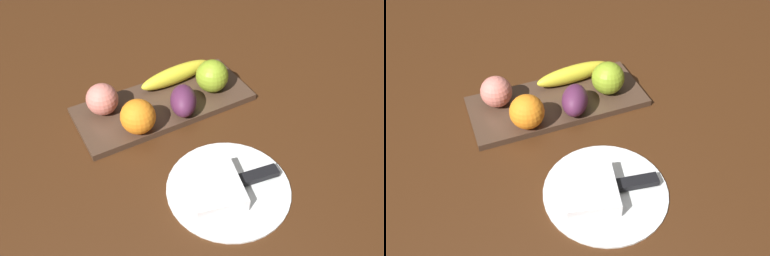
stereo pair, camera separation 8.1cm
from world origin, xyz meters
TOP-DOWN VIEW (x-y plane):
  - ground_plane at (0.00, 0.00)m, footprint 2.40×2.40m
  - fruit_tray at (0.00, -0.01)m, footprint 0.39×0.16m
  - apple at (-0.12, 0.01)m, footprint 0.07×0.07m
  - banana at (-0.06, -0.06)m, footprint 0.19×0.05m
  - orange_near_apple at (0.08, 0.05)m, footprint 0.07×0.07m
  - peach at (0.13, -0.04)m, footprint 0.07×0.07m
  - grape_bunch at (-0.02, 0.04)m, footprint 0.09×0.10m
  - dinner_plate at (0.00, 0.26)m, footprint 0.23×0.23m
  - folded_napkin at (0.03, 0.26)m, footprint 0.12×0.12m
  - knife at (-0.04, 0.27)m, footprint 0.18×0.05m

SIDE VIEW (x-z plane):
  - ground_plane at x=0.00m, z-range 0.00..0.00m
  - dinner_plate at x=0.00m, z-range 0.00..0.01m
  - fruit_tray at x=0.00m, z-range 0.00..0.02m
  - knife at x=-0.04m, z-range 0.01..0.02m
  - folded_napkin at x=0.03m, z-range 0.01..0.04m
  - banana at x=-0.06m, z-range 0.02..0.05m
  - grape_bunch at x=-0.02m, z-range 0.02..0.07m
  - peach at x=0.13m, z-range 0.02..0.08m
  - orange_near_apple at x=0.08m, z-range 0.02..0.09m
  - apple at x=-0.12m, z-range 0.02..0.09m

